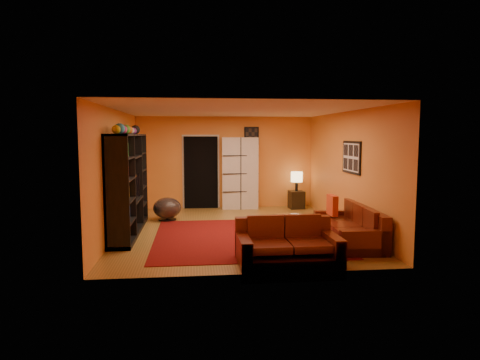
{
  "coord_description": "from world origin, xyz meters",
  "views": [
    {
      "loc": [
        -0.9,
        -9.18,
        2.08
      ],
      "look_at": [
        0.11,
        0.1,
        1.09
      ],
      "focal_mm": 32.0,
      "sensor_mm": 36.0,
      "label": 1
    }
  ],
  "objects": [
    {
      "name": "rug",
      "position": [
        0.1,
        -0.7,
        0.01
      ],
      "size": [
        3.6,
        3.6,
        0.01
      ],
      "primitive_type": "cube",
      "color": "#520909",
      "rests_on": "floor"
    },
    {
      "name": "tv",
      "position": [
        -2.23,
        0.08,
        0.98
      ],
      "size": [
        0.9,
        0.12,
        0.52
      ],
      "primitive_type": "imported",
      "rotation": [
        0.0,
        0.0,
        1.57
      ],
      "color": "black",
      "rests_on": "entertainment_unit"
    },
    {
      "name": "wall_right",
      "position": [
        2.5,
        0.0,
        1.3
      ],
      "size": [
        0.0,
        6.0,
        6.0
      ],
      "primitive_type": "plane",
      "rotation": [
        1.57,
        0.0,
        -1.57
      ],
      "color": "orange",
      "rests_on": "floor"
    },
    {
      "name": "bowl_chair",
      "position": [
        -1.56,
        1.26,
        0.3
      ],
      "size": [
        0.68,
        0.68,
        0.56
      ],
      "color": "black",
      "rests_on": "floor"
    },
    {
      "name": "doorway",
      "position": [
        -0.7,
        2.96,
        1.02
      ],
      "size": [
        0.95,
        0.1,
        2.04
      ],
      "primitive_type": "cube",
      "color": "black",
      "rests_on": "floor"
    },
    {
      "name": "wall_left",
      "position": [
        -2.5,
        0.0,
        1.3
      ],
      "size": [
        0.0,
        6.0,
        6.0
      ],
      "primitive_type": "plane",
      "rotation": [
        1.57,
        0.0,
        1.57
      ],
      "color": "orange",
      "rests_on": "floor"
    },
    {
      "name": "wall_front",
      "position": [
        0.0,
        -3.0,
        1.3
      ],
      "size": [
        6.0,
        0.0,
        6.0
      ],
      "primitive_type": "plane",
      "rotation": [
        -1.57,
        0.0,
        0.0
      ],
      "color": "orange",
      "rests_on": "floor"
    },
    {
      "name": "entertainment_unit",
      "position": [
        -2.27,
        0.0,
        1.05
      ],
      "size": [
        0.45,
        3.0,
        2.1
      ],
      "primitive_type": "cube",
      "color": "black",
      "rests_on": "floor"
    },
    {
      "name": "ceiling",
      "position": [
        0.0,
        0.0,
        2.6
      ],
      "size": [
        6.0,
        6.0,
        0.0
      ],
      "primitive_type": "plane",
      "rotation": [
        3.14,
        0.0,
        0.0
      ],
      "color": "white",
      "rests_on": "wall_back"
    },
    {
      "name": "wall_art_right",
      "position": [
        2.48,
        -0.3,
        1.6
      ],
      "size": [
        0.03,
        1.0,
        0.7
      ],
      "primitive_type": "cube",
      "color": "black",
      "rests_on": "wall_right"
    },
    {
      "name": "coffee_table",
      "position": [
        0.99,
        -0.92,
        0.4
      ],
      "size": [
        0.87,
        0.87,
        0.43
      ],
      "rotation": [
        0.0,
        0.0,
        0.03
      ],
      "color": "silver",
      "rests_on": "floor"
    },
    {
      "name": "side_table",
      "position": [
        1.99,
        2.58,
        0.25
      ],
      "size": [
        0.43,
        0.43,
        0.5
      ],
      "primitive_type": "cube",
      "rotation": [
        0.0,
        0.0,
        0.08
      ],
      "color": "black",
      "rests_on": "floor"
    },
    {
      "name": "table_lamp",
      "position": [
        1.99,
        2.58,
        0.89
      ],
      "size": [
        0.33,
        0.33,
        0.54
      ],
      "color": "black",
      "rests_on": "side_table"
    },
    {
      "name": "wall_back",
      "position": [
        0.0,
        3.0,
        1.3
      ],
      "size": [
        6.0,
        0.0,
        6.0
      ],
      "primitive_type": "plane",
      "rotation": [
        1.57,
        0.0,
        0.0
      ],
      "color": "orange",
      "rests_on": "floor"
    },
    {
      "name": "floor",
      "position": [
        0.0,
        0.0,
        0.0
      ],
      "size": [
        6.0,
        6.0,
        0.0
      ],
      "primitive_type": "plane",
      "color": "brown",
      "rests_on": "ground"
    },
    {
      "name": "sofa",
      "position": [
        2.14,
        -1.34,
        0.29
      ],
      "size": [
        0.97,
        2.15,
        0.85
      ],
      "rotation": [
        0.0,
        0.0,
        -0.05
      ],
      "color": "#491309",
      "rests_on": "rug"
    },
    {
      "name": "storage_cabinet",
      "position": [
        0.4,
        2.8,
        1.01
      ],
      "size": [
        1.03,
        0.51,
        2.01
      ],
      "primitive_type": "cube",
      "rotation": [
        0.0,
        0.0,
        -0.06
      ],
      "color": "silver",
      "rests_on": "floor"
    },
    {
      "name": "loveseat",
      "position": [
        0.61,
        -2.41,
        0.28
      ],
      "size": [
        1.64,
        0.99,
        0.85
      ],
      "rotation": [
        0.0,
        0.0,
        1.58
      ],
      "color": "#491309",
      "rests_on": "rug"
    },
    {
      "name": "throw_pillow",
      "position": [
        1.95,
        -0.67,
        0.63
      ],
      "size": [
        0.12,
        0.42,
        0.42
      ],
      "primitive_type": "cube",
      "color": "red",
      "rests_on": "sofa"
    },
    {
      "name": "wall_art_back",
      "position": [
        0.75,
        2.98,
        2.05
      ],
      "size": [
        0.42,
        0.03,
        0.52
      ],
      "primitive_type": "cube",
      "color": "black",
      "rests_on": "wall_back"
    }
  ]
}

